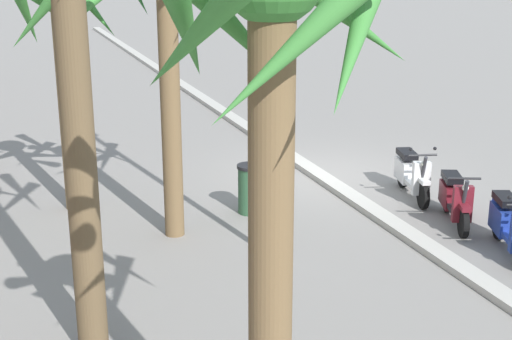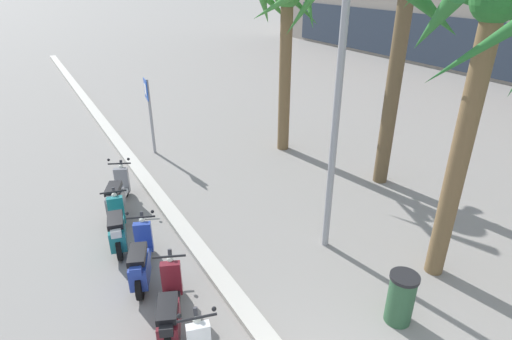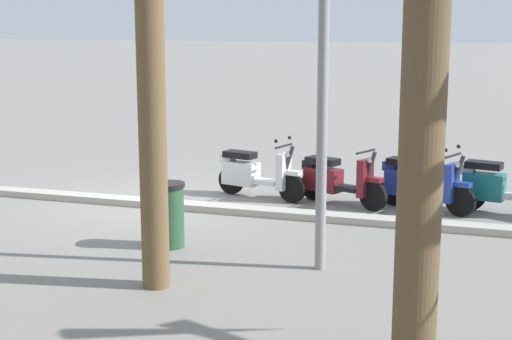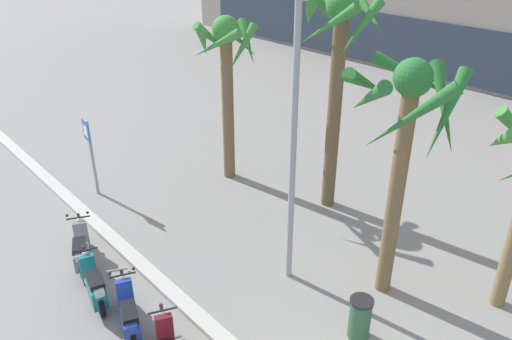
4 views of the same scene
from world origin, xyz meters
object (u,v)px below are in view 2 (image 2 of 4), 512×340
Objects in this scene: scooter_grey_mid_centre at (118,195)px; litter_bin at (401,298)px; street_lamp at (345,19)px; palm_tree_mid_walkway at (287,28)px; palm_tree_far_corner at (480,65)px; scooter_blue_mid_front at (141,260)px; scooter_maroon_last_in_row at (170,309)px; scooter_teal_far_back at (117,227)px; palm_tree_near_sign at (404,12)px; crossing_sign at (149,108)px.

litter_bin is at bearing 28.03° from scooter_grey_mid_centre.
street_lamp reaches higher than litter_bin.
scooter_grey_mid_centre is 6.76m from palm_tree_mid_walkway.
palm_tree_far_corner is at bearing -7.73° from palm_tree_mid_walkway.
scooter_maroon_last_in_row is (1.46, 0.05, -0.02)m from scooter_blue_mid_front.
scooter_grey_mid_centre is at bearing -151.97° from litter_bin.
scooter_grey_mid_centre is at bearing -138.41° from palm_tree_far_corner.
scooter_grey_mid_centre and scooter_blue_mid_front have the same top height.
scooter_teal_far_back reaches higher than litter_bin.
scooter_teal_far_back is at bearing -13.95° from scooter_grey_mid_centre.
scooter_teal_far_back is 6.09m from street_lamp.
palm_tree_near_sign is 0.79× the size of street_lamp.
street_lamp reaches higher than scooter_teal_far_back.
palm_tree_near_sign reaches higher than scooter_blue_mid_front.
street_lamp is at bearing 60.27° from scooter_teal_far_back.
scooter_maroon_last_in_row is 0.22× the size of street_lamp.
palm_tree_mid_walkway is (-2.75, 6.07, 3.36)m from scooter_teal_far_back.
palm_tree_near_sign is (5.17, 4.87, 2.97)m from crossing_sign.
palm_tree_near_sign is (2.06, 6.73, 4.02)m from scooter_grey_mid_centre.
palm_tree_near_sign is at bearing 16.94° from palm_tree_mid_walkway.
scooter_teal_far_back is 1.01× the size of scooter_blue_mid_front.
scooter_blue_mid_front is 1.00× the size of scooter_maroon_last_in_row.
crossing_sign is 0.31× the size of street_lamp.
litter_bin is (0.57, -1.62, -3.55)m from palm_tree_far_corner.
scooter_teal_far_back is 1.33m from scooter_blue_mid_front.
palm_tree_near_sign reaches higher than scooter_maroon_last_in_row.
palm_tree_near_sign is (-2.16, 6.92, 4.04)m from scooter_maroon_last_in_row.
crossing_sign is 0.45× the size of palm_tree_far_corner.
crossing_sign is at bearing -136.74° from palm_tree_near_sign.
crossing_sign is 4.84m from palm_tree_mid_walkway.
scooter_blue_mid_front is (1.32, 0.12, -0.00)m from scooter_teal_far_back.
street_lamp is (-1.76, -1.30, 0.60)m from palm_tree_far_corner.
scooter_blue_mid_front is (2.77, -0.24, 0.01)m from scooter_grey_mid_centre.
crossing_sign is 0.46× the size of palm_tree_mid_walkway.
scooter_teal_far_back is (1.45, -0.36, 0.01)m from scooter_grey_mid_centre.
palm_tree_near_sign is (3.37, 1.03, 0.65)m from palm_tree_mid_walkway.
scooter_maroon_last_in_row is at bearing -117.34° from litter_bin.
scooter_grey_mid_centre is at bearing 166.05° from scooter_teal_far_back.
palm_tree_far_corner is (5.40, 4.80, 3.59)m from scooter_grey_mid_centre.
crossing_sign reaches higher than scooter_grey_mid_centre.
scooter_grey_mid_centre is 3.77m from crossing_sign.
scooter_teal_far_back is at bearing -65.61° from palm_tree_mid_walkway.
palm_tree_near_sign reaches higher than crossing_sign.
street_lamp is (-2.32, 0.32, 4.15)m from litter_bin.
palm_tree_mid_walkway is at bearing 172.27° from palm_tree_far_corner.
scooter_grey_mid_centre is 4.23m from scooter_maroon_last_in_row.
palm_tree_mid_walkway is at bearing 160.83° from litter_bin.
scooter_maroon_last_in_row is (4.23, -0.19, -0.01)m from scooter_grey_mid_centre.
scooter_maroon_last_in_row is 0.28× the size of palm_tree_near_sign.
scooter_teal_far_back is 0.28× the size of palm_tree_near_sign.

